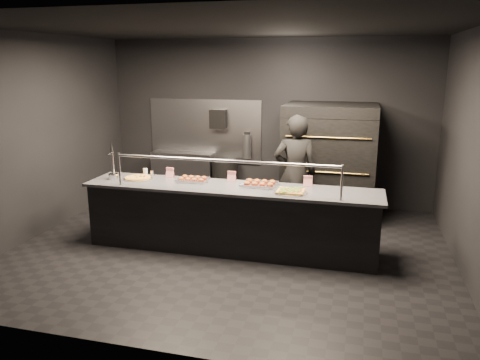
{
  "coord_description": "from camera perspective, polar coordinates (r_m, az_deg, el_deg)",
  "views": [
    {
      "loc": [
        1.69,
        -5.96,
        2.56
      ],
      "look_at": [
        0.09,
        0.2,
        0.97
      ],
      "focal_mm": 35.0,
      "sensor_mm": 36.0,
      "label": 1
    }
  ],
  "objects": [
    {
      "name": "room",
      "position": [
        6.34,
        -1.3,
        4.38
      ],
      "size": [
        6.04,
        6.0,
        3.0
      ],
      "color": "black",
      "rests_on": "ground"
    },
    {
      "name": "service_counter",
      "position": [
        6.54,
        -1.17,
        -4.65
      ],
      "size": [
        4.1,
        0.78,
        1.37
      ],
      "color": "black",
      "rests_on": "ground"
    },
    {
      "name": "pizza_oven",
      "position": [
        8.03,
        10.81,
        2.36
      ],
      "size": [
        1.5,
        1.23,
        1.91
      ],
      "color": "black",
      "rests_on": "ground"
    },
    {
      "name": "prep_shelf",
      "position": [
        9.15,
        -6.89,
        0.63
      ],
      "size": [
        1.2,
        0.35,
        0.9
      ],
      "primitive_type": "cube",
      "color": "#99999E",
      "rests_on": "ground"
    },
    {
      "name": "towel_dispenser",
      "position": [
        8.8,
        -2.65,
        7.45
      ],
      "size": [
        0.3,
        0.2,
        0.35
      ],
      "primitive_type": "cube",
      "color": "black",
      "rests_on": "room"
    },
    {
      "name": "fire_extinguisher",
      "position": [
        8.73,
        0.86,
        4.16
      ],
      "size": [
        0.14,
        0.14,
        0.51
      ],
      "color": "#B2B2B7",
      "rests_on": "room"
    },
    {
      "name": "beer_tap",
      "position": [
        7.02,
        -15.23,
        1.35
      ],
      "size": [
        0.14,
        0.2,
        0.55
      ],
      "color": "silver",
      "rests_on": "service_counter"
    },
    {
      "name": "round_pizza",
      "position": [
        6.98,
        -12.35,
        0.26
      ],
      "size": [
        0.43,
        0.43,
        0.03
      ],
      "color": "silver",
      "rests_on": "service_counter"
    },
    {
      "name": "slider_tray_a",
      "position": [
        6.72,
        -5.78,
        0.08
      ],
      "size": [
        0.5,
        0.44,
        0.07
      ],
      "color": "silver",
      "rests_on": "service_counter"
    },
    {
      "name": "slider_tray_b",
      "position": [
        6.44,
        2.4,
        -0.45
      ],
      "size": [
        0.55,
        0.46,
        0.08
      ],
      "color": "silver",
      "rests_on": "service_counter"
    },
    {
      "name": "square_pizza",
      "position": [
        6.12,
        6.2,
        -1.39
      ],
      "size": [
        0.44,
        0.44,
        0.05
      ],
      "color": "silver",
      "rests_on": "service_counter"
    },
    {
      "name": "condiment_jar",
      "position": [
        7.13,
        -11.22,
        0.9
      ],
      "size": [
        0.17,
        0.07,
        0.11
      ],
      "color": "silver",
      "rests_on": "service_counter"
    },
    {
      "name": "tent_cards",
      "position": [
        6.65,
        -0.64,
        0.44
      ],
      "size": [
        2.15,
        0.04,
        0.15
      ],
      "color": "white",
      "rests_on": "service_counter"
    },
    {
      "name": "trash_bin",
      "position": [
        8.8,
        -1.84,
        -0.15
      ],
      "size": [
        0.48,
        0.48,
        0.8
      ],
      "primitive_type": "cylinder",
      "color": "black",
      "rests_on": "ground"
    },
    {
      "name": "worker",
      "position": [
        7.23,
        6.72,
        0.75
      ],
      "size": [
        0.74,
        0.56,
        1.82
      ],
      "primitive_type": "imported",
      "rotation": [
        0.0,
        0.0,
        3.34
      ],
      "color": "black",
      "rests_on": "ground"
    }
  ]
}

